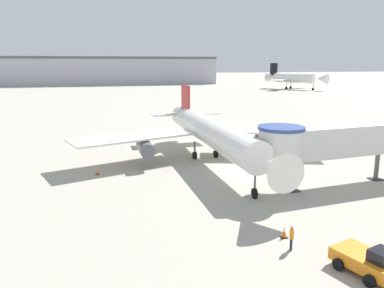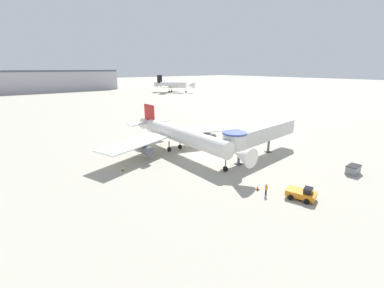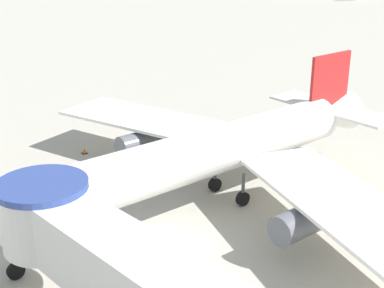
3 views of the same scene
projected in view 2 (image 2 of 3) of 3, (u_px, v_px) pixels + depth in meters
The scene contains 11 objects.
ground_plane at pixel (203, 156), 49.41m from camera, with size 800.00×800.00×0.00m, color #A8A393.
main_airplane at pixel (180, 135), 50.24m from camera, with size 32.75×31.91×8.35m.
jet_bridge at pixel (258, 135), 47.54m from camera, with size 20.99×5.16×6.08m.
pushback_tug_orange at pixel (302, 193), 33.06m from camera, with size 3.12×3.98×1.72m.
service_container_gray at pixel (353, 169), 41.00m from camera, with size 2.71×1.65×1.36m.
traffic_cone_near_nose at pixel (258, 187), 35.61m from camera, with size 0.46×0.46×0.76m.
traffic_cone_starboard_wing at pixel (225, 140), 59.15m from camera, with size 0.37×0.37×0.62m.
traffic_cone_port_wing at pixel (123, 169), 42.19m from camera, with size 0.41×0.41×0.67m.
ground_crew_marshaller at pixel (266, 189), 33.97m from camera, with size 0.25×0.34×1.61m.
background_jet_black_tail at pixel (173, 85), 176.13m from camera, with size 26.04×27.22×11.45m.
terminal_building at pixel (24, 81), 173.26m from camera, with size 122.17×22.69×14.79m.
Camera 2 is at (-30.45, -35.47, 16.31)m, focal length 24.00 mm.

